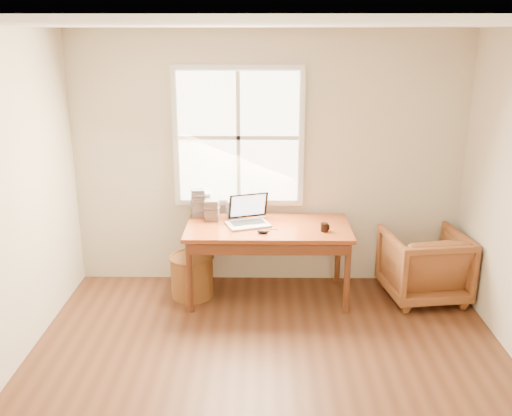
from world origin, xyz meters
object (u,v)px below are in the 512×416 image
(laptop, at_px, (248,212))
(cd_stack_a, at_px, (205,204))
(coffee_mug, at_px, (324,227))
(desk, at_px, (268,228))
(armchair, at_px, (424,265))
(wicker_stool, at_px, (192,276))

(laptop, bearing_deg, cd_stack_a, 127.03)
(coffee_mug, distance_m, cd_stack_a, 1.27)
(desk, xyz_separation_m, armchair, (1.55, 0.00, -0.38))
(cd_stack_a, bearing_deg, wicker_stool, -110.25)
(laptop, height_order, coffee_mug, laptop)
(armchair, relative_size, wicker_stool, 1.82)
(coffee_mug, bearing_deg, armchair, -9.68)
(desk, distance_m, armchair, 1.60)
(desk, bearing_deg, wicker_stool, 180.00)
(laptop, xyz_separation_m, cd_stack_a, (-0.45, 0.30, -0.01))
(armchair, height_order, cd_stack_a, cd_stack_a)
(laptop, bearing_deg, armchair, -20.01)
(coffee_mug, relative_size, cd_stack_a, 0.33)
(desk, relative_size, coffee_mug, 19.66)
(wicker_stool, height_order, coffee_mug, coffee_mug)
(wicker_stool, relative_size, cd_stack_a, 1.68)
(wicker_stool, bearing_deg, laptop, 1.30)
(cd_stack_a, bearing_deg, armchair, -8.01)
(cd_stack_a, bearing_deg, desk, -25.51)
(coffee_mug, bearing_deg, laptop, 150.05)
(desk, relative_size, armchair, 2.09)
(wicker_stool, relative_size, laptop, 1.10)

